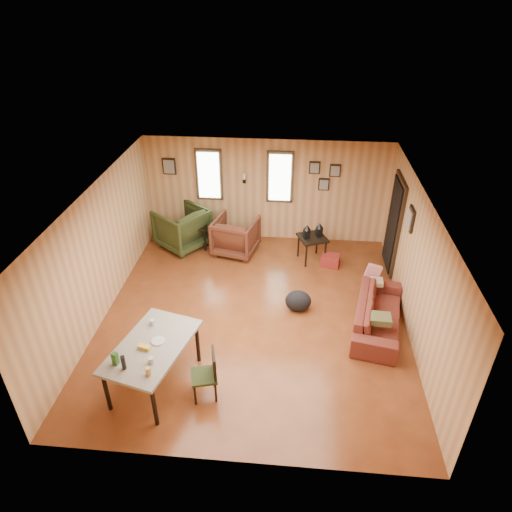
{
  "coord_description": "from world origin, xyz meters",
  "views": [
    {
      "loc": [
        0.64,
        -6.59,
        5.39
      ],
      "look_at": [
        0.0,
        0.4,
        1.05
      ],
      "focal_mm": 32.0,
      "sensor_mm": 36.0,
      "label": 1
    }
  ],
  "objects": [
    {
      "name": "room",
      "position": [
        0.17,
        0.27,
        1.21
      ],
      "size": [
        5.54,
        6.04,
        2.44
      ],
      "color": "brown",
      "rests_on": "ground"
    },
    {
      "name": "backpack",
      "position": [
        0.81,
        0.24,
        0.21
      ],
      "size": [
        0.51,
        0.4,
        0.42
      ],
      "rotation": [
        0.0,
        0.0,
        -0.07
      ],
      "color": "black",
      "rests_on": "ground"
    },
    {
      "name": "end_table",
      "position": [
        -1.58,
        2.41,
        0.39
      ],
      "size": [
        0.58,
        0.54,
        0.7
      ],
      "rotation": [
        0.0,
        0.0,
        0.08
      ],
      "color": "black",
      "rests_on": "ground"
    },
    {
      "name": "recliner_green",
      "position": [
        -1.88,
        2.4,
        0.51
      ],
      "size": [
        1.35,
        1.36,
        1.03
      ],
      "primitive_type": "imported",
      "rotation": [
        0.0,
        0.0,
        -2.22
      ],
      "color": "#2B3518",
      "rests_on": "ground"
    },
    {
      "name": "cooler",
      "position": [
        1.48,
        1.84,
        0.14
      ],
      "size": [
        0.44,
        0.35,
        0.27
      ],
      "rotation": [
        0.0,
        0.0,
        -0.22
      ],
      "color": "maroon",
      "rests_on": "ground"
    },
    {
      "name": "side_table",
      "position": [
        1.07,
        2.05,
        0.61
      ],
      "size": [
        0.73,
        0.73,
        0.89
      ],
      "rotation": [
        0.0,
        0.0,
        0.39
      ],
      "color": "black",
      "rests_on": "ground"
    },
    {
      "name": "dining_table",
      "position": [
        -1.34,
        -1.79,
        0.71
      ],
      "size": [
        1.28,
        1.72,
        1.01
      ],
      "rotation": [
        0.0,
        0.0,
        -0.26
      ],
      "color": "gray",
      "rests_on": "ground"
    },
    {
      "name": "sofa",
      "position": [
        2.22,
        -0.11,
        0.38
      ],
      "size": [
        0.94,
        2.0,
        0.75
      ],
      "primitive_type": "imported",
      "rotation": [
        0.0,
        0.0,
        1.37
      ],
      "color": "maroon",
      "rests_on": "ground"
    },
    {
      "name": "sofa_pillows",
      "position": [
        2.2,
        0.13,
        0.49
      ],
      "size": [
        0.39,
        1.53,
        0.32
      ],
      "rotation": [
        0.0,
        0.0,
        -0.05
      ],
      "color": "#4F502C",
      "rests_on": "sofa"
    },
    {
      "name": "dining_chair",
      "position": [
        -0.49,
        -1.93,
        0.46
      ],
      "size": [
        0.46,
        0.46,
        0.82
      ],
      "rotation": [
        0.0,
        0.0,
        0.26
      ],
      "color": "#2B3518",
      "rests_on": "ground"
    },
    {
      "name": "recliner_brown",
      "position": [
        -0.62,
        2.24,
        0.46
      ],
      "size": [
        1.07,
        1.03,
        0.92
      ],
      "primitive_type": "imported",
      "rotation": [
        0.0,
        0.0,
        2.9
      ],
      "color": "#532819",
      "rests_on": "ground"
    }
  ]
}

